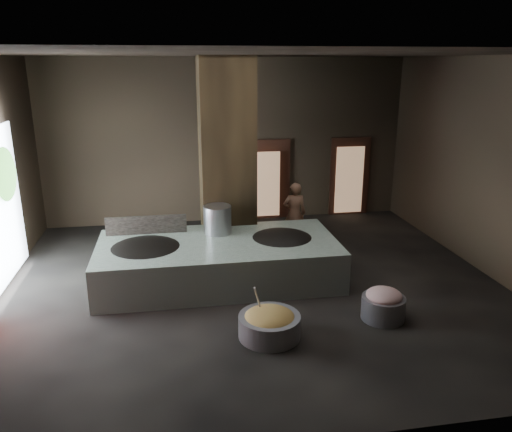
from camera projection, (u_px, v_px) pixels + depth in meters
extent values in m
cube|color=black|center=(254.00, 286.00, 10.24)|extent=(10.00, 9.00, 0.10)
cube|color=black|center=(253.00, 51.00, 8.89)|extent=(10.00, 9.00, 0.10)
cube|color=black|center=(227.00, 141.00, 13.85)|extent=(10.00, 0.10, 4.50)
cube|color=black|center=(324.00, 270.00, 5.28)|extent=(10.00, 0.10, 4.50)
cube|color=black|center=(492.00, 168.00, 10.38)|extent=(0.10, 9.00, 4.50)
cube|color=black|center=(227.00, 159.00, 11.31)|extent=(1.20, 1.20, 4.50)
cube|color=#A9BCAA|center=(218.00, 261.00, 10.31)|extent=(4.88, 2.34, 0.85)
cube|color=black|center=(218.00, 243.00, 10.19)|extent=(4.77, 2.29, 0.03)
ellipsoid|color=black|center=(146.00, 251.00, 9.93)|extent=(1.54, 1.54, 0.42)
cylinder|color=black|center=(146.00, 248.00, 9.91)|extent=(1.57, 1.57, 0.05)
ellipsoid|color=black|center=(282.00, 241.00, 10.48)|extent=(1.43, 1.43, 0.40)
cylinder|color=black|center=(282.00, 238.00, 10.46)|extent=(1.46, 1.46, 0.05)
cylinder|color=#9B9CA2|center=(218.00, 220.00, 10.63)|extent=(0.59, 0.59, 0.64)
cube|color=black|center=(146.00, 226.00, 10.60)|extent=(1.69, 0.07, 0.42)
imported|color=#9C6A4F|center=(294.00, 213.00, 12.32)|extent=(0.60, 0.42, 1.56)
cylinder|color=gray|center=(269.00, 326.00, 8.23)|extent=(1.15, 1.15, 0.38)
ellipsoid|color=#8F994A|center=(270.00, 317.00, 8.18)|extent=(0.84, 0.84, 0.26)
cylinder|color=#9B9CA2|center=(259.00, 303.00, 8.24)|extent=(0.24, 0.36, 0.73)
cylinder|color=gray|center=(383.00, 308.00, 8.80)|extent=(0.88, 0.88, 0.42)
ellipsoid|color=#BB7073|center=(384.00, 295.00, 8.73)|extent=(0.63, 0.63, 0.24)
cube|color=black|center=(269.00, 181.00, 14.29)|extent=(1.18, 0.08, 2.38)
cube|color=#8C6647|center=(266.00, 184.00, 14.10)|extent=(0.78, 0.04, 1.85)
cube|color=black|center=(349.00, 178.00, 14.68)|extent=(1.18, 0.08, 2.38)
cube|color=#8C6647|center=(349.00, 180.00, 14.61)|extent=(0.83, 0.04, 1.96)
ellipsoid|color=#194714|center=(5.00, 174.00, 10.02)|extent=(0.28, 1.10, 1.10)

